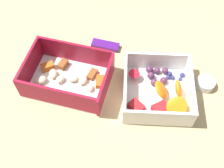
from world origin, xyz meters
TOP-DOWN VIEW (x-y plane):
  - table_surface at (0.00, 0.00)cm, footprint 80.00×80.00cm
  - pasta_container at (-11.23, 1.34)cm, footprint 19.97×14.95cm
  - fruit_bowl at (9.59, 1.22)cm, footprint 16.64×17.10cm
  - candy_bar at (-4.64, 13.47)cm, footprint 7.20×3.09cm
  - paper_cup_liner at (20.28, 5.53)cm, footprint 4.22×4.22cm

SIDE VIEW (x-z plane):
  - table_surface at x=0.00cm, z-range 0.00..2.00cm
  - candy_bar at x=-4.64cm, z-range 2.00..3.20cm
  - paper_cup_liner at x=20.28cm, z-range 2.00..3.99cm
  - fruit_bowl at x=9.59cm, z-range 1.15..6.82cm
  - pasta_container at x=-11.23cm, z-range 0.81..7.60cm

